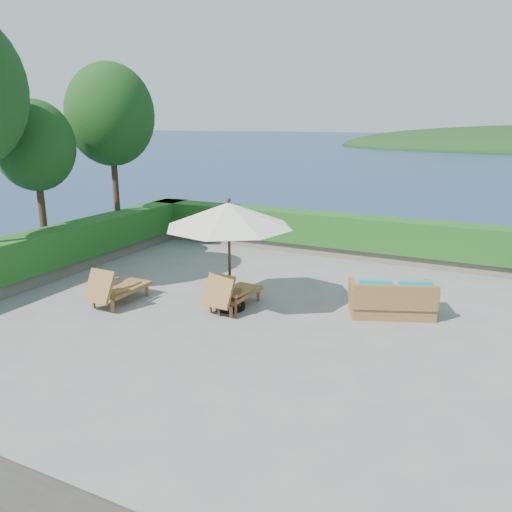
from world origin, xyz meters
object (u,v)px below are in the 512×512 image
at_px(patio_umbrella, 229,216).
at_px(side_table, 229,295).
at_px(lounge_left, 116,288).
at_px(lounge_right, 231,293).
at_px(wicker_loveseat, 392,301).

relative_size(patio_umbrella, side_table, 5.45).
bearing_deg(side_table, lounge_left, -166.91).
relative_size(lounge_right, side_table, 2.74).
bearing_deg(lounge_left, wicker_loveseat, 20.21).
bearing_deg(patio_umbrella, wicker_loveseat, 19.31).
distance_m(patio_umbrella, side_table, 1.79).
height_order(side_table, wicker_loveseat, wicker_loveseat).
bearing_deg(wicker_loveseat, side_table, -177.12).
distance_m(lounge_left, lounge_right, 2.78).
xyz_separation_m(lounge_left, side_table, (2.72, 0.63, 0.04)).
bearing_deg(lounge_right, lounge_left, -156.47).
bearing_deg(lounge_right, wicker_loveseat, 23.68).
height_order(lounge_left, lounge_right, lounge_left).
relative_size(patio_umbrella, wicker_loveseat, 1.64).
bearing_deg(wicker_loveseat, patio_umbrella, 178.05).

